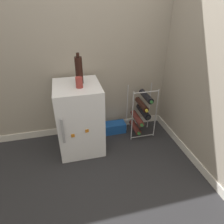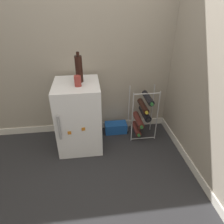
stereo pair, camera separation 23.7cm
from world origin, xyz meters
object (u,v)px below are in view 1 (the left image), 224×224
Objects in this scene: wine_rack at (141,112)px; mini_fridge at (79,118)px; soda_box at (114,127)px; fridge_top_bottle at (79,70)px; fridge_top_cup at (79,82)px.

mini_fridge is at bearing -175.00° from wine_rack.
fridge_top_bottle is (-0.42, -0.14, 0.87)m from soda_box.
fridge_top_bottle reaches higher than wine_rack.
fridge_top_cup reaches higher than mini_fridge.
soda_box is at bearing 18.28° from fridge_top_bottle.
soda_box is at bearing 30.60° from fridge_top_cup.
wine_rack is at bearing 10.67° from fridge_top_cup.
fridge_top_bottle is at bearing -178.33° from wine_rack.
wine_rack is at bearing 5.00° from mini_fridge.
fridge_top_cup reaches higher than wine_rack.
mini_fridge is 0.60m from soda_box.
fridge_top_bottle is at bearing -161.72° from soda_box.
fridge_top_bottle is (-0.73, -0.02, 0.61)m from wine_rack.
fridge_top_bottle is at bearing 81.52° from fridge_top_cup.
fridge_top_cup is at bearing -98.48° from fridge_top_bottle.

